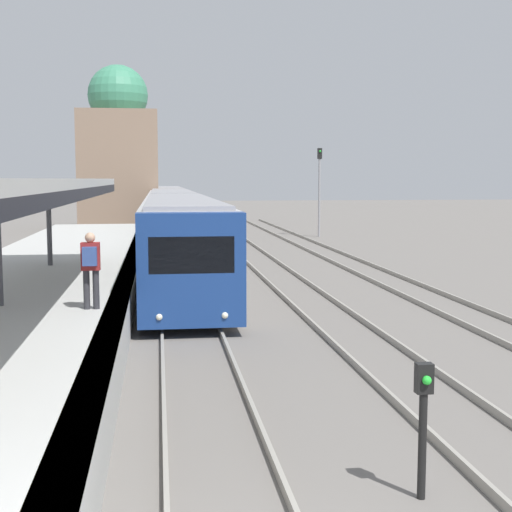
{
  "coord_description": "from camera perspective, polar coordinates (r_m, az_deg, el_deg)",
  "views": [
    {
      "loc": [
        -0.76,
        -5.4,
        3.82
      ],
      "look_at": [
        1.94,
        14.33,
        1.66
      ],
      "focal_mm": 50.0,
      "sensor_mm": 36.0,
      "label": 1
    }
  ],
  "objects": [
    {
      "name": "person_on_platform",
      "position": [
        15.71,
        -13.1,
        -0.63
      ],
      "size": [
        0.4,
        0.4,
        1.66
      ],
      "color": "#2D2D33",
      "rests_on": "station_platform"
    },
    {
      "name": "train_near",
      "position": [
        42.73,
        -6.79,
        3.36
      ],
      "size": [
        2.62,
        51.82,
        3.14
      ],
      "color": "navy",
      "rests_on": "ground_plane"
    },
    {
      "name": "signal_mast_far",
      "position": [
        47.3,
        5.1,
        5.9
      ],
      "size": [
        0.28,
        0.29,
        5.83
      ],
      "color": "gray",
      "rests_on": "ground_plane"
    },
    {
      "name": "signal_post_near",
      "position": [
        8.88,
        13.23,
        -12.26
      ],
      "size": [
        0.2,
        0.21,
        1.66
      ],
      "color": "black",
      "rests_on": "ground_plane"
    },
    {
      "name": "distant_domed_building",
      "position": [
        54.41,
        -10.9,
        8.01
      ],
      "size": [
        5.72,
        5.72,
        12.16
      ],
      "color": "#89705B",
      "rests_on": "ground_plane"
    }
  ]
}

